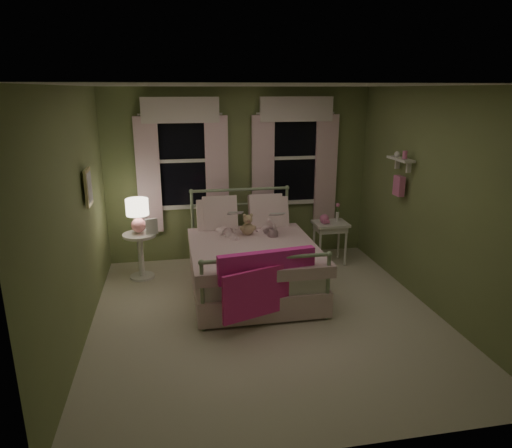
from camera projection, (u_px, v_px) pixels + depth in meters
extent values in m
plane|color=beige|center=(267.00, 317.00, 5.35)|extent=(4.20, 4.20, 0.00)
plane|color=white|center=(269.00, 85.00, 4.61)|extent=(4.20, 4.20, 0.00)
plane|color=#7A8A53|center=(239.00, 175.00, 6.96)|extent=(4.00, 0.00, 4.00)
plane|color=#7A8A53|center=(334.00, 289.00, 3.00)|extent=(4.00, 0.00, 4.00)
plane|color=#7A8A53|center=(75.00, 219.00, 4.63)|extent=(0.00, 4.20, 4.20)
plane|color=#7A8A53|center=(435.00, 202.00, 5.33)|extent=(0.00, 4.20, 4.20)
cube|color=white|center=(252.00, 260.00, 5.97)|extent=(1.44, 1.94, 0.26)
cube|color=white|center=(252.00, 277.00, 6.04)|extent=(1.54, 2.02, 0.30)
cube|color=white|center=(254.00, 250.00, 5.78)|extent=(1.58, 1.75, 0.14)
cylinder|color=#9EB793|center=(199.00, 272.00, 5.88)|extent=(0.04, 1.90, 0.04)
cylinder|color=#9EB793|center=(302.00, 265.00, 6.12)|extent=(0.04, 1.90, 0.04)
cylinder|color=#9EB793|center=(193.00, 230.00, 6.72)|extent=(0.04, 0.04, 1.15)
cylinder|color=#9EB793|center=(286.00, 225.00, 6.96)|extent=(0.04, 0.04, 1.15)
sphere|color=#9EB793|center=(191.00, 192.00, 6.55)|extent=(0.07, 0.07, 0.07)
sphere|color=#9EB793|center=(287.00, 188.00, 6.80)|extent=(0.07, 0.07, 0.07)
cylinder|color=#9EB793|center=(240.00, 190.00, 6.68)|extent=(1.42, 0.04, 0.04)
cylinder|color=#9EB793|center=(240.00, 204.00, 6.74)|extent=(1.38, 0.03, 0.03)
cylinder|color=#9EB793|center=(203.00, 297.00, 4.94)|extent=(0.04, 0.04, 0.80)
cylinder|color=#9EB793|center=(328.00, 287.00, 5.19)|extent=(0.04, 0.04, 0.80)
sphere|color=#9EB793|center=(201.00, 263.00, 4.82)|extent=(0.07, 0.07, 0.07)
sphere|color=#9EB793|center=(329.00, 254.00, 5.07)|extent=(0.07, 0.07, 0.07)
cylinder|color=#9EB793|center=(267.00, 258.00, 4.95)|extent=(1.42, 0.04, 0.04)
cube|color=white|center=(217.00, 219.00, 6.46)|extent=(0.55, 0.32, 0.57)
cube|color=white|center=(269.00, 216.00, 6.59)|extent=(0.55, 0.32, 0.57)
cube|color=white|center=(220.00, 213.00, 6.44)|extent=(0.48, 0.30, 0.51)
cube|color=white|center=(266.00, 211.00, 6.56)|extent=(0.48, 0.30, 0.51)
cube|color=#F22FA8|center=(267.00, 265.00, 4.97)|extent=(1.10, 0.25, 0.32)
cube|color=#FF319C|center=(268.00, 291.00, 4.98)|extent=(1.05, 0.41, 0.55)
imported|color=#F7D1DD|center=(225.00, 211.00, 6.19)|extent=(0.33, 0.25, 0.80)
imported|color=#F7D1DD|center=(266.00, 213.00, 6.30)|extent=(0.36, 0.29, 0.71)
imported|color=beige|center=(228.00, 217.00, 5.96)|extent=(0.20, 0.12, 0.26)
imported|color=beige|center=(270.00, 218.00, 6.07)|extent=(0.21, 0.13, 0.26)
sphere|color=tan|center=(248.00, 229.00, 6.16)|extent=(0.17, 0.17, 0.17)
sphere|color=tan|center=(248.00, 219.00, 6.10)|extent=(0.12, 0.12, 0.12)
sphere|color=tan|center=(245.00, 216.00, 6.08)|extent=(0.05, 0.05, 0.05)
sphere|color=tan|center=(251.00, 215.00, 6.09)|extent=(0.05, 0.05, 0.05)
sphere|color=tan|center=(242.00, 228.00, 6.11)|extent=(0.07, 0.07, 0.07)
sphere|color=tan|center=(254.00, 228.00, 6.14)|extent=(0.07, 0.07, 0.07)
sphere|color=#8C6B51|center=(249.00, 221.00, 6.05)|extent=(0.04, 0.04, 0.04)
cylinder|color=white|center=(139.00, 235.00, 6.29)|extent=(0.46, 0.46, 0.04)
cylinder|color=white|center=(141.00, 256.00, 6.38)|extent=(0.08, 0.08, 0.60)
cylinder|color=white|center=(142.00, 276.00, 6.47)|extent=(0.34, 0.34, 0.03)
sphere|color=pink|center=(139.00, 225.00, 6.25)|extent=(0.20, 0.20, 0.20)
cylinder|color=pink|center=(138.00, 217.00, 6.22)|extent=(0.03, 0.03, 0.12)
cylinder|color=#FFEAC6|center=(137.00, 207.00, 6.18)|extent=(0.30, 0.30, 0.22)
imported|color=beige|center=(146.00, 234.00, 6.23)|extent=(0.19, 0.25, 0.02)
cube|color=white|center=(331.00, 224.00, 6.82)|extent=(0.50, 0.40, 0.04)
cube|color=white|center=(330.00, 228.00, 6.84)|extent=(0.44, 0.34, 0.08)
cylinder|color=white|center=(320.00, 248.00, 6.74)|extent=(0.04, 0.04, 0.60)
cylinder|color=white|center=(346.00, 246.00, 6.80)|extent=(0.04, 0.04, 0.60)
cylinder|color=white|center=(314.00, 242.00, 7.02)|extent=(0.04, 0.04, 0.60)
cylinder|color=white|center=(339.00, 240.00, 7.09)|extent=(0.04, 0.04, 0.60)
sphere|color=pink|center=(324.00, 219.00, 6.78)|extent=(0.14, 0.14, 0.14)
cube|color=pink|center=(326.00, 222.00, 6.70)|extent=(0.11, 0.06, 0.04)
cylinder|color=white|center=(337.00, 217.00, 6.86)|extent=(0.05, 0.05, 0.14)
cylinder|color=#4C7F3F|center=(338.00, 210.00, 6.83)|extent=(0.01, 0.01, 0.12)
sphere|color=pink|center=(338.00, 205.00, 6.81)|extent=(0.06, 0.06, 0.06)
cube|color=black|center=(182.00, 161.00, 6.72)|extent=(0.76, 0.02, 1.35)
cube|color=white|center=(180.00, 112.00, 6.51)|extent=(0.84, 0.05, 0.06)
cube|color=white|center=(185.00, 207.00, 6.90)|extent=(0.84, 0.05, 0.06)
cube|color=white|center=(155.00, 162.00, 6.64)|extent=(0.06, 0.05, 1.40)
cube|color=white|center=(210.00, 160.00, 6.77)|extent=(0.06, 0.05, 1.40)
cube|color=white|center=(183.00, 161.00, 6.71)|extent=(0.76, 0.04, 0.05)
cube|color=white|center=(149.00, 176.00, 6.63)|extent=(0.34, 0.06, 1.70)
cube|color=white|center=(217.00, 174.00, 6.81)|extent=(0.34, 0.06, 1.70)
cube|color=white|center=(180.00, 110.00, 6.44)|extent=(1.10, 0.08, 0.36)
cylinder|color=white|center=(180.00, 114.00, 6.49)|extent=(1.20, 0.03, 0.03)
cube|color=black|center=(294.00, 158.00, 7.02)|extent=(0.76, 0.02, 1.35)
cube|color=white|center=(295.00, 111.00, 6.80)|extent=(0.84, 0.05, 0.06)
cube|color=white|center=(293.00, 202.00, 7.20)|extent=(0.84, 0.05, 0.06)
cube|color=white|center=(269.00, 159.00, 6.93)|extent=(0.06, 0.05, 1.40)
cube|color=white|center=(319.00, 157.00, 7.07)|extent=(0.06, 0.05, 1.40)
cube|color=white|center=(294.00, 158.00, 7.00)|extent=(0.76, 0.04, 0.05)
cube|color=white|center=(263.00, 172.00, 6.93)|extent=(0.34, 0.06, 1.70)
cube|color=white|center=(326.00, 170.00, 7.10)|extent=(0.34, 0.06, 1.70)
cube|color=white|center=(297.00, 109.00, 6.73)|extent=(1.10, 0.08, 0.36)
cylinder|color=white|center=(296.00, 113.00, 6.79)|extent=(1.20, 0.03, 0.03)
cube|color=white|center=(401.00, 159.00, 5.85)|extent=(0.15, 0.50, 0.03)
cube|color=white|center=(409.00, 167.00, 5.74)|extent=(0.06, 0.03, 0.14)
cube|color=white|center=(397.00, 163.00, 6.02)|extent=(0.06, 0.03, 0.14)
cylinder|color=pink|center=(405.00, 155.00, 5.74)|extent=(0.06, 0.06, 0.10)
sphere|color=white|center=(397.00, 154.00, 5.93)|extent=(0.08, 0.08, 0.08)
cube|color=pink|center=(399.00, 186.00, 5.95)|extent=(0.08, 0.18, 0.26)
cube|color=beige|center=(88.00, 187.00, 5.15)|extent=(0.03, 0.32, 0.42)
cube|color=silver|center=(90.00, 187.00, 5.15)|extent=(0.01, 0.25, 0.34)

